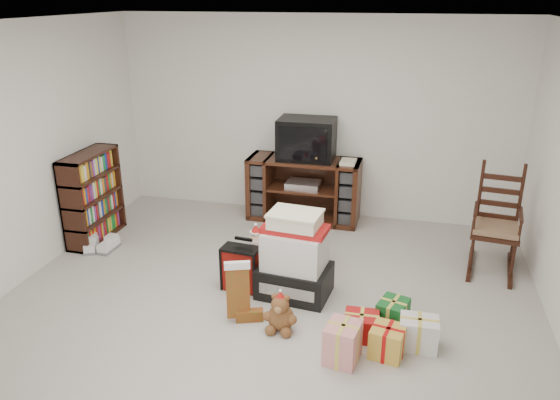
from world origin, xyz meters
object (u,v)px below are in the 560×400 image
(teddy_bear, at_px, (281,314))
(bookshelf, at_px, (93,198))
(rocking_chair, at_px, (494,232))
(gift_pile, at_px, (295,260))
(mrs_claus_figurine, at_px, (256,256))
(sneaker_pair, at_px, (100,246))
(gift_cluster, at_px, (383,331))
(santa_figurine, at_px, (313,245))
(crt_television, at_px, (307,139))
(tv_stand, at_px, (304,189))
(red_suitcase, at_px, (241,268))

(teddy_bear, bearing_deg, bookshelf, 152.90)
(rocking_chair, bearing_deg, gift_pile, -143.61)
(mrs_claus_figurine, xyz_separation_m, sneaker_pair, (-1.88, 0.14, -0.16))
(sneaker_pair, bearing_deg, mrs_claus_figurine, -17.02)
(gift_pile, xyz_separation_m, gift_cluster, (0.88, -0.63, -0.23))
(teddy_bear, xyz_separation_m, mrs_claus_figurine, (-0.47, 0.88, 0.07))
(bookshelf, relative_size, mrs_claus_figurine, 1.84)
(rocking_chair, height_order, santa_figurine, rocking_chair)
(teddy_bear, bearing_deg, crt_television, 96.48)
(rocking_chair, bearing_deg, gift_cluster, -113.81)
(mrs_claus_figurine, bearing_deg, tv_stand, 83.97)
(santa_figurine, xyz_separation_m, crt_television, (-0.32, 1.22, 0.82))
(sneaker_pair, bearing_deg, gift_cluster, -30.62)
(teddy_bear, height_order, sneaker_pair, teddy_bear)
(bookshelf, height_order, crt_television, crt_television)
(rocking_chair, height_order, red_suitcase, rocking_chair)
(tv_stand, xyz_separation_m, crt_television, (0.02, 0.03, 0.65))
(bookshelf, height_order, mrs_claus_figurine, bookshelf)
(mrs_claus_figurine, xyz_separation_m, gift_cluster, (1.33, -0.90, -0.08))
(tv_stand, bearing_deg, gift_cluster, -64.16)
(santa_figurine, height_order, sneaker_pair, santa_figurine)
(santa_figurine, height_order, gift_cluster, santa_figurine)
(bookshelf, distance_m, mrs_claus_figurine, 2.14)
(tv_stand, height_order, sneaker_pair, tv_stand)
(crt_television, bearing_deg, santa_figurine, -75.78)
(bookshelf, distance_m, gift_cluster, 3.68)
(red_suitcase, distance_m, mrs_claus_figurine, 0.31)
(sneaker_pair, relative_size, crt_television, 0.56)
(sneaker_pair, bearing_deg, gift_pile, -22.72)
(mrs_claus_figurine, xyz_separation_m, crt_television, (0.19, 1.61, 0.83))
(santa_figurine, xyz_separation_m, sneaker_pair, (-2.39, -0.25, -0.17))
(bookshelf, bearing_deg, gift_cluster, -21.19)
(rocking_chair, bearing_deg, bookshelf, -168.09)
(gift_pile, height_order, gift_cluster, gift_pile)
(gift_pile, xyz_separation_m, santa_figurine, (0.05, 0.66, -0.14))
(tv_stand, height_order, gift_pile, gift_pile)
(mrs_claus_figurine, bearing_deg, rocking_chair, 18.26)
(bookshelf, bearing_deg, tv_stand, 27.32)
(gift_pile, bearing_deg, tv_stand, 104.96)
(teddy_bear, height_order, gift_cluster, teddy_bear)
(bookshelf, xyz_separation_m, sneaker_pair, (0.20, -0.28, -0.45))
(gift_pile, height_order, mrs_claus_figurine, gift_pile)
(bookshelf, distance_m, sneaker_pair, 0.57)
(teddy_bear, xyz_separation_m, crt_television, (-0.28, 2.49, 0.90))
(gift_cluster, bearing_deg, santa_figurine, 122.59)
(rocking_chair, bearing_deg, sneaker_pair, -164.07)
(bookshelf, distance_m, gift_pile, 2.63)
(red_suitcase, height_order, gift_cluster, red_suitcase)
(mrs_claus_figurine, bearing_deg, bookshelf, 168.41)
(sneaker_pair, distance_m, gift_cluster, 3.37)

